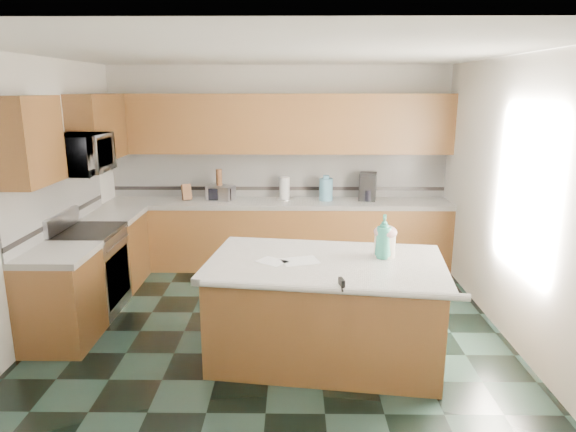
{
  "coord_description": "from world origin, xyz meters",
  "views": [
    {
      "loc": [
        0.21,
        -4.75,
        2.38
      ],
      "look_at": [
        0.15,
        0.35,
        1.12
      ],
      "focal_mm": 32.0,
      "sensor_mm": 36.0,
      "label": 1
    }
  ],
  "objects_px": {
    "treat_jar": "(385,246)",
    "knife_block": "(187,192)",
    "coffee_maker": "(368,187)",
    "island_base": "(325,312)",
    "island_top": "(326,264)",
    "toaster_oven": "(221,193)",
    "soap_bottle_island": "(384,237)"
  },
  "relations": [
    {
      "from": "treat_jar",
      "to": "knife_block",
      "type": "xyz_separation_m",
      "value": [
        -2.27,
        2.4,
        0.01
      ]
    },
    {
      "from": "knife_block",
      "to": "coffee_maker",
      "type": "relative_size",
      "value": 0.57
    },
    {
      "from": "island_base",
      "to": "treat_jar",
      "type": "relative_size",
      "value": 10.01
    },
    {
      "from": "island_top",
      "to": "coffee_maker",
      "type": "distance_m",
      "value": 2.66
    },
    {
      "from": "island_base",
      "to": "treat_jar",
      "type": "xyz_separation_m",
      "value": [
        0.53,
        0.12,
        0.59
      ]
    },
    {
      "from": "island_top",
      "to": "toaster_oven",
      "type": "height_order",
      "value": "toaster_oven"
    },
    {
      "from": "treat_jar",
      "to": "toaster_oven",
      "type": "bearing_deg",
      "value": 108.84
    },
    {
      "from": "soap_bottle_island",
      "to": "coffee_maker",
      "type": "xyz_separation_m",
      "value": [
        0.2,
        2.47,
        -0.01
      ]
    },
    {
      "from": "island_base",
      "to": "treat_jar",
      "type": "distance_m",
      "value": 0.8
    },
    {
      "from": "island_top",
      "to": "soap_bottle_island",
      "type": "distance_m",
      "value": 0.57
    },
    {
      "from": "treat_jar",
      "to": "soap_bottle_island",
      "type": "xyz_separation_m",
      "value": [
        -0.02,
        -0.04,
        0.1
      ]
    },
    {
      "from": "toaster_oven",
      "to": "coffee_maker",
      "type": "height_order",
      "value": "coffee_maker"
    },
    {
      "from": "soap_bottle_island",
      "to": "toaster_oven",
      "type": "bearing_deg",
      "value": 140.94
    },
    {
      "from": "island_top",
      "to": "coffee_maker",
      "type": "height_order",
      "value": "coffee_maker"
    },
    {
      "from": "island_base",
      "to": "toaster_oven",
      "type": "xyz_separation_m",
      "value": [
        -1.27,
        2.52,
        0.59
      ]
    },
    {
      "from": "toaster_oven",
      "to": "coffee_maker",
      "type": "bearing_deg",
      "value": 20.33
    },
    {
      "from": "treat_jar",
      "to": "soap_bottle_island",
      "type": "distance_m",
      "value": 0.11
    },
    {
      "from": "treat_jar",
      "to": "toaster_oven",
      "type": "distance_m",
      "value": 3.0
    },
    {
      "from": "knife_block",
      "to": "toaster_oven",
      "type": "xyz_separation_m",
      "value": [
        0.47,
        0.0,
        -0.01
      ]
    },
    {
      "from": "toaster_oven",
      "to": "coffee_maker",
      "type": "xyz_separation_m",
      "value": [
        1.99,
        0.03,
        0.09
      ]
    },
    {
      "from": "treat_jar",
      "to": "soap_bottle_island",
      "type": "bearing_deg",
      "value": -134.21
    },
    {
      "from": "knife_block",
      "to": "island_top",
      "type": "bearing_deg",
      "value": -80.11
    },
    {
      "from": "island_base",
      "to": "toaster_oven",
      "type": "relative_size",
      "value": 5.69
    },
    {
      "from": "treat_jar",
      "to": "coffee_maker",
      "type": "xyz_separation_m",
      "value": [
        0.18,
        2.43,
        0.09
      ]
    },
    {
      "from": "knife_block",
      "to": "coffee_maker",
      "type": "xyz_separation_m",
      "value": [
        2.45,
        0.03,
        0.08
      ]
    },
    {
      "from": "island_top",
      "to": "treat_jar",
      "type": "xyz_separation_m",
      "value": [
        0.53,
        0.12,
        0.13
      ]
    },
    {
      "from": "island_base",
      "to": "coffee_maker",
      "type": "xyz_separation_m",
      "value": [
        0.72,
        2.55,
        0.68
      ]
    },
    {
      "from": "island_top",
      "to": "treat_jar",
      "type": "distance_m",
      "value": 0.56
    },
    {
      "from": "soap_bottle_island",
      "to": "knife_block",
      "type": "bearing_deg",
      "value": 147.45
    },
    {
      "from": "toaster_oven",
      "to": "island_base",
      "type": "bearing_deg",
      "value": -43.73
    },
    {
      "from": "island_top",
      "to": "knife_block",
      "type": "xyz_separation_m",
      "value": [
        -1.74,
        2.52,
        0.14
      ]
    },
    {
      "from": "treat_jar",
      "to": "toaster_oven",
      "type": "height_order",
      "value": "toaster_oven"
    }
  ]
}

